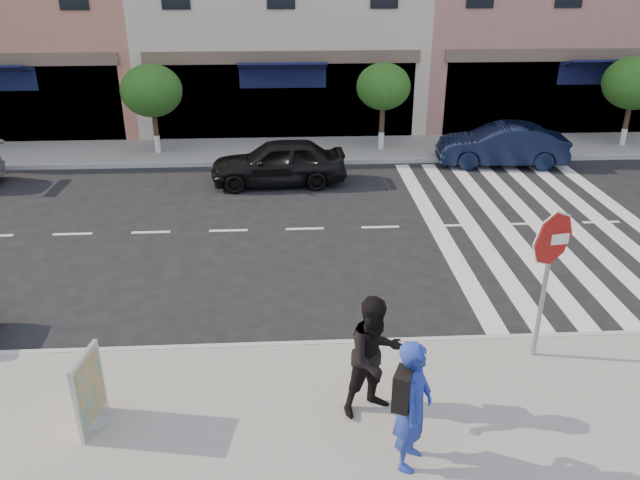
{
  "coord_description": "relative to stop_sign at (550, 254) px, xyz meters",
  "views": [
    {
      "loc": [
        -0.45,
        -11.0,
        6.58
      ],
      "look_at": [
        0.19,
        0.24,
        1.4
      ],
      "focal_mm": 35.0,
      "sensor_mm": 36.0,
      "label": 1
    }
  ],
  "objects": [
    {
      "name": "sidewalk_far",
      "position": [
        -3.83,
        13.09,
        -2.05
      ],
      "size": [
        60.0,
        3.0,
        0.15
      ],
      "primitive_type": "cube",
      "color": "gray",
      "rests_on": "ground"
    },
    {
      "name": "car_far_mid",
      "position": [
        -4.52,
        9.69,
        -1.41
      ],
      "size": [
        4.23,
        1.85,
        1.42
      ],
      "primitive_type": "imported",
      "rotation": [
        0.0,
        0.0,
        -1.53
      ],
      "color": "black",
      "rests_on": "ground"
    },
    {
      "name": "street_tree_wb",
      "position": [
        -8.83,
        12.89,
        0.18
      ],
      "size": [
        2.1,
        2.1,
        3.06
      ],
      "color": "#473323",
      "rests_on": "sidewalk_far"
    },
    {
      "name": "stop_sign",
      "position": [
        0.0,
        0.0,
        0.0
      ],
      "size": [
        0.96,
        0.16,
        2.74
      ],
      "rotation": [
        0.0,
        0.0,
        0.13
      ],
      "color": "gray",
      "rests_on": "sidewalk_near"
    },
    {
      "name": "walker",
      "position": [
        -3.02,
        -1.27,
        -0.99
      ],
      "size": [
        1.18,
        1.07,
        1.97
      ],
      "primitive_type": "imported",
      "rotation": [
        0.0,
        0.0,
        0.42
      ],
      "color": "black",
      "rests_on": "sidewalk_near"
    },
    {
      "name": "ground",
      "position": [
        -3.83,
        2.09,
        -2.12
      ],
      "size": [
        120.0,
        120.0,
        0.0
      ],
      "primitive_type": "plane",
      "color": "black",
      "rests_on": "ground"
    },
    {
      "name": "street_tree_c",
      "position": [
        -0.83,
        12.89,
        0.23
      ],
      "size": [
        1.9,
        1.9,
        3.04
      ],
      "color": "#473323",
      "rests_on": "sidewalk_far"
    },
    {
      "name": "photographer",
      "position": [
        -2.66,
        -2.38,
        -1.0
      ],
      "size": [
        0.71,
        0.84,
        1.95
      ],
      "primitive_type": "imported",
      "rotation": [
        0.0,
        0.0,
        1.16
      ],
      "color": "#213699",
      "rests_on": "sidewalk_near"
    },
    {
      "name": "poster_board",
      "position": [
        -7.21,
        -1.41,
        -1.36
      ],
      "size": [
        0.34,
        0.83,
        1.27
      ],
      "rotation": [
        0.0,
        0.0,
        -0.17
      ],
      "color": "beige",
      "rests_on": "sidewalk_near"
    },
    {
      "name": "street_tree_ea",
      "position": [
        8.17,
        12.89,
        0.27
      ],
      "size": [
        2.2,
        2.2,
        3.19
      ],
      "color": "#473323",
      "rests_on": "sidewalk_far"
    },
    {
      "name": "sidewalk_near",
      "position": [
        -3.83,
        -1.66,
        -2.05
      ],
      "size": [
        60.0,
        4.5,
        0.15
      ],
      "primitive_type": "cube",
      "color": "gray",
      "rests_on": "ground"
    },
    {
      "name": "car_far_right",
      "position": [
        3.02,
        11.19,
        -1.42
      ],
      "size": [
        4.36,
        1.84,
        1.4
      ],
      "primitive_type": "imported",
      "rotation": [
        0.0,
        0.0,
        -1.66
      ],
      "color": "black",
      "rests_on": "ground"
    }
  ]
}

